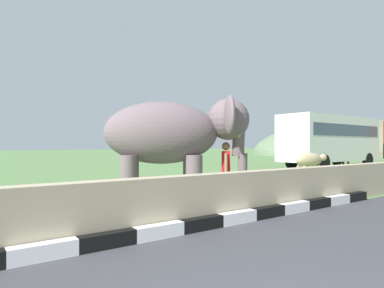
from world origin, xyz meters
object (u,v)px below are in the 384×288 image
at_px(person_handler, 226,168).
at_px(cow_mid, 343,155).
at_px(bus_white, 331,138).
at_px(cow_near, 310,160).
at_px(elephant, 175,134).

xyz_separation_m(person_handler, cow_mid, (15.67, 5.41, -0.06)).
bearing_deg(person_handler, bus_white, 21.40).
bearing_deg(cow_mid, bus_white, 158.52).
distance_m(person_handler, cow_near, 7.14).
xyz_separation_m(cow_near, cow_mid, (8.82, 3.40, 0.00)).
bearing_deg(cow_mid, person_handler, -160.95).
relative_size(bus_white, cow_mid, 5.29).
distance_m(elephant, person_handler, 1.74).
bearing_deg(person_handler, cow_near, 16.41).
bearing_deg(elephant, cow_mid, 15.82).
bearing_deg(person_handler, cow_mid, 19.05).
height_order(bus_white, cow_mid, bus_white).
bearing_deg(bus_white, cow_near, -154.52).
distance_m(elephant, cow_near, 8.37).
relative_size(elephant, cow_near, 2.06).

